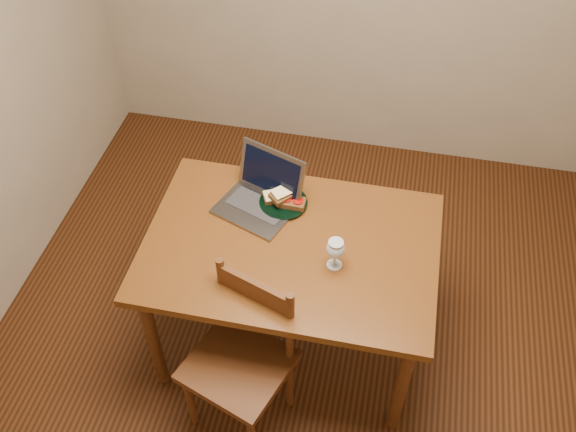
% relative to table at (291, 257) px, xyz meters
% --- Properties ---
extents(floor, '(3.20, 3.20, 0.02)m').
position_rel_table_xyz_m(floor, '(0.06, 0.03, -0.66)').
color(floor, black).
rests_on(floor, ground).
extents(table, '(1.30, 0.90, 0.74)m').
position_rel_table_xyz_m(table, '(0.00, 0.00, 0.00)').
color(table, '#461E0B').
rests_on(table, floor).
extents(chair, '(0.52, 0.51, 0.44)m').
position_rel_table_xyz_m(chair, '(-0.13, -0.44, -0.17)').
color(chair, '#35190B').
rests_on(chair, floor).
extents(plate, '(0.23, 0.23, 0.02)m').
position_rel_table_xyz_m(plate, '(-0.08, 0.23, 0.10)').
color(plate, black).
rests_on(plate, table).
extents(sandwich_cheese, '(0.13, 0.11, 0.04)m').
position_rel_table_xyz_m(sandwich_cheese, '(-0.12, 0.24, 0.12)').
color(sandwich_cheese, '#381E0C').
rests_on(sandwich_cheese, plate).
extents(sandwich_tomato, '(0.12, 0.08, 0.04)m').
position_rel_table_xyz_m(sandwich_tomato, '(-0.04, 0.22, 0.12)').
color(sandwich_tomato, '#381E0C').
rests_on(sandwich_tomato, plate).
extents(sandwich_top, '(0.14, 0.14, 0.04)m').
position_rel_table_xyz_m(sandwich_top, '(-0.08, 0.24, 0.15)').
color(sandwich_top, '#381E0C').
rests_on(sandwich_top, plate).
extents(milk_glass, '(0.08, 0.08, 0.15)m').
position_rel_table_xyz_m(milk_glass, '(0.21, -0.08, 0.16)').
color(milk_glass, white).
rests_on(milk_glass, table).
extents(laptop, '(0.43, 0.41, 0.24)m').
position_rel_table_xyz_m(laptop, '(-0.18, 0.23, 0.15)').
color(laptop, slate).
rests_on(laptop, table).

